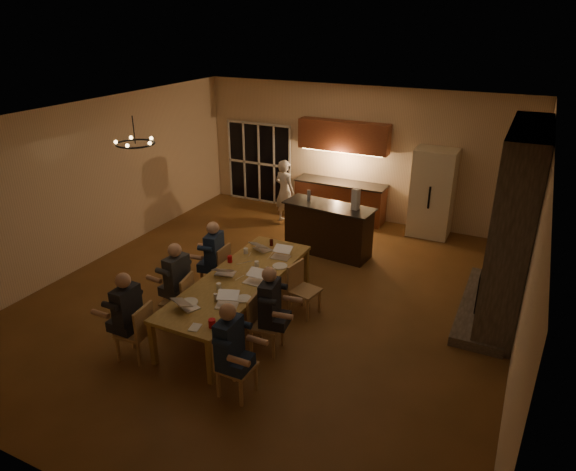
{
  "coord_description": "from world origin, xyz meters",
  "views": [
    {
      "loc": [
        3.77,
        -7.08,
        4.7
      ],
      "look_at": [
        0.18,
        0.3,
        1.14
      ],
      "focal_mm": 32.0,
      "sensor_mm": 36.0,
      "label": 1
    }
  ],
  "objects_px": {
    "refrigerator": "(432,193)",
    "mug_front": "(219,286)",
    "person_left_far": "(215,258)",
    "chair_right_near": "(237,366)",
    "chair_left_mid": "(177,300)",
    "laptop_b": "(226,299)",
    "chair_left_far": "(215,268)",
    "chair_right_far": "(305,290)",
    "laptop_d": "(254,276)",
    "person_left_mid": "(178,282)",
    "chandelier": "(135,144)",
    "laptop_a": "(188,300)",
    "dining_table": "(240,298)",
    "standing_person": "(285,191)",
    "bar_island": "(328,229)",
    "mug_back": "(246,251)",
    "plate_far": "(280,266)",
    "bar_blender": "(356,199)",
    "can_right": "(268,271)",
    "laptop_c": "(225,268)",
    "laptop_e": "(263,244)",
    "plate_near": "(244,299)",
    "can_silver": "(215,297)",
    "bar_bottle": "(309,196)",
    "chair_left_near": "(134,331)",
    "mug_mid": "(257,264)",
    "person_right_near": "(230,350)",
    "person_right_mid": "(270,309)",
    "redcup_mid": "(230,259)",
    "person_left_near": "(128,316)",
    "laptop_f": "(281,252)",
    "chair_right_mid": "(267,324)",
    "redcup_near": "(212,323)",
    "plate_left": "(189,302)"
  },
  "relations": [
    {
      "from": "laptop_c",
      "to": "can_right",
      "type": "height_order",
      "value": "laptop_c"
    },
    {
      "from": "mug_back",
      "to": "can_right",
      "type": "bearing_deg",
      "value": -35.8
    },
    {
      "from": "mug_back",
      "to": "plate_far",
      "type": "distance_m",
      "value": 0.81
    },
    {
      "from": "chair_left_near",
      "to": "laptop_c",
      "type": "relative_size",
      "value": 2.78
    },
    {
      "from": "chair_left_far",
      "to": "mug_mid",
      "type": "distance_m",
      "value": 1.04
    },
    {
      "from": "person_left_mid",
      "to": "chandelier",
      "type": "height_order",
      "value": "chandelier"
    },
    {
      "from": "laptop_a",
      "to": "bar_blender",
      "type": "bearing_deg",
      "value": -81.37
    },
    {
      "from": "chair_left_far",
      "to": "mug_back",
      "type": "relative_size",
      "value": 8.9
    },
    {
      "from": "laptop_c",
      "to": "bar_bottle",
      "type": "height_order",
      "value": "bar_bottle"
    },
    {
      "from": "laptop_d",
      "to": "person_right_mid",
      "type": "bearing_deg",
      "value": -42.49
    },
    {
      "from": "bar_island",
      "to": "chandelier",
      "type": "xyz_separation_m",
      "value": [
        -2.26,
        -2.95,
        2.21
      ]
    },
    {
      "from": "mug_back",
      "to": "mug_mid",
      "type": "bearing_deg",
      "value": -40.87
    },
    {
      "from": "person_left_mid",
      "to": "chair_right_near",
      "type": "bearing_deg",
      "value": 63.24
    },
    {
      "from": "mug_front",
      "to": "can_right",
      "type": "height_order",
      "value": "can_right"
    },
    {
      "from": "laptop_f",
      "to": "plate_far",
      "type": "bearing_deg",
      "value": -70.48
    },
    {
      "from": "can_right",
      "to": "laptop_e",
      "type": "bearing_deg",
      "value": 123.45
    },
    {
      "from": "standing_person",
      "to": "laptop_b",
      "type": "bearing_deg",
      "value": 125.06
    },
    {
      "from": "laptop_a",
      "to": "dining_table",
      "type": "bearing_deg",
      "value": -76.87
    },
    {
      "from": "can_silver",
      "to": "mug_back",
      "type": "bearing_deg",
      "value": 104.85
    },
    {
      "from": "refrigerator",
      "to": "standing_person",
      "type": "relative_size",
      "value": 1.29
    },
    {
      "from": "chair_right_far",
      "to": "plate_far",
      "type": "distance_m",
      "value": 0.59
    },
    {
      "from": "laptop_d",
      "to": "mug_mid",
      "type": "relative_size",
      "value": 3.2
    },
    {
      "from": "person_right_near",
      "to": "bar_bottle",
      "type": "relative_size",
      "value": 5.75
    },
    {
      "from": "laptop_c",
      "to": "mug_mid",
      "type": "distance_m",
      "value": 0.57
    },
    {
      "from": "redcup_mid",
      "to": "person_right_mid",
      "type": "bearing_deg",
      "value": -36.98
    },
    {
      "from": "laptop_c",
      "to": "laptop_e",
      "type": "relative_size",
      "value": 1.0
    },
    {
      "from": "person_left_far",
      "to": "chair_right_near",
      "type": "bearing_deg",
      "value": 29.08
    },
    {
      "from": "laptop_a",
      "to": "laptop_d",
      "type": "distance_m",
      "value": 1.18
    },
    {
      "from": "chair_right_far",
      "to": "person_right_near",
      "type": "height_order",
      "value": "person_right_near"
    },
    {
      "from": "chair_left_mid",
      "to": "laptop_a",
      "type": "xyz_separation_m",
      "value": [
        0.62,
        -0.5,
        0.42
      ]
    },
    {
      "from": "chair_left_near",
      "to": "bar_blender",
      "type": "relative_size",
      "value": 2.08
    },
    {
      "from": "refrigerator",
      "to": "mug_front",
      "type": "bearing_deg",
      "value": -111.83
    },
    {
      "from": "person_left_near",
      "to": "laptop_f",
      "type": "distance_m",
      "value": 2.83
    },
    {
      "from": "chair_right_far",
      "to": "person_left_far",
      "type": "height_order",
      "value": "person_left_far"
    },
    {
      "from": "mug_back",
      "to": "bar_island",
      "type": "bearing_deg",
      "value": 71.2
    },
    {
      "from": "chair_left_mid",
      "to": "person_left_far",
      "type": "distance_m",
      "value": 1.18
    },
    {
      "from": "laptop_b",
      "to": "laptop_c",
      "type": "bearing_deg",
      "value": 104.16
    },
    {
      "from": "laptop_d",
      "to": "chair_left_mid",
      "type": "bearing_deg",
      "value": -152.55
    },
    {
      "from": "bar_island",
      "to": "chair_left_far",
      "type": "bearing_deg",
      "value": -112.63
    },
    {
      "from": "laptop_b",
      "to": "chair_left_far",
      "type": "bearing_deg",
      "value": 109.76
    },
    {
      "from": "laptop_c",
      "to": "plate_far",
      "type": "bearing_deg",
      "value": -151.17
    },
    {
      "from": "plate_far",
      "to": "can_right",
      "type": "bearing_deg",
      "value": -100.14
    },
    {
      "from": "laptop_e",
      "to": "plate_near",
      "type": "height_order",
      "value": "laptop_e"
    },
    {
      "from": "can_silver",
      "to": "bar_bottle",
      "type": "xyz_separation_m",
      "value": [
        -0.18,
        3.83,
        0.39
      ]
    },
    {
      "from": "bar_bottle",
      "to": "laptop_e",
      "type": "bearing_deg",
      "value": -91.56
    },
    {
      "from": "redcup_near",
      "to": "refrigerator",
      "type": "bearing_deg",
      "value": 75.28
    },
    {
      "from": "chair_right_near",
      "to": "person_right_mid",
      "type": "distance_m",
      "value": 1.11
    },
    {
      "from": "laptop_c",
      "to": "chair_right_mid",
      "type": "bearing_deg",
      "value": 137.29
    },
    {
      "from": "mug_mid",
      "to": "plate_left",
      "type": "distance_m",
      "value": 1.51
    },
    {
      "from": "bar_blender",
      "to": "person_left_mid",
      "type": "bearing_deg",
      "value": -106.1
    }
  ]
}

